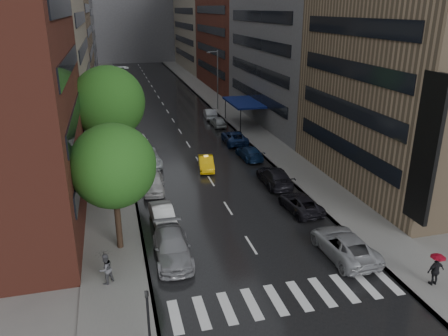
% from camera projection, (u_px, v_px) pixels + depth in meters
% --- Properties ---
extents(ground, '(220.00, 220.00, 0.00)m').
position_uv_depth(ground, '(272.00, 278.00, 26.03)').
color(ground, gray).
rests_on(ground, ground).
extents(road, '(14.00, 140.00, 0.01)m').
position_uv_depth(road, '(164.00, 106.00, 71.42)').
color(road, black).
rests_on(road, ground).
extents(sidewalk_left, '(4.00, 140.00, 0.15)m').
position_uv_depth(sidewalk_left, '(108.00, 109.00, 69.26)').
color(sidewalk_left, gray).
rests_on(sidewalk_left, ground).
extents(sidewalk_right, '(4.00, 140.00, 0.15)m').
position_uv_depth(sidewalk_right, '(218.00, 103.00, 73.53)').
color(sidewalk_right, gray).
rests_on(sidewalk_right, ground).
extents(crosswalk, '(13.15, 2.80, 0.01)m').
position_uv_depth(crosswalk, '(288.00, 298.00, 24.26)').
color(crosswalk, silver).
rests_on(crosswalk, ground).
extents(buildings_left, '(8.00, 108.00, 38.00)m').
position_uv_depth(buildings_left, '(60.00, 2.00, 70.31)').
color(buildings_left, maroon).
rests_on(buildings_left, ground).
extents(buildings_right, '(8.05, 109.10, 36.00)m').
position_uv_depth(buildings_right, '(241.00, 8.00, 75.87)').
color(buildings_right, '#937A5B').
rests_on(buildings_right, ground).
extents(building_far, '(40.00, 14.00, 32.00)m').
position_uv_depth(building_far, '(132.00, 4.00, 127.62)').
color(building_far, slate).
rests_on(building_far, ground).
extents(tree_near, '(5.39, 5.39, 8.60)m').
position_uv_depth(tree_near, '(113.00, 166.00, 27.19)').
color(tree_near, '#382619').
rests_on(tree_near, ground).
extents(tree_mid, '(6.55, 6.55, 10.44)m').
position_uv_depth(tree_mid, '(108.00, 103.00, 39.19)').
color(tree_mid, '#382619').
rests_on(tree_mid, ground).
extents(tree_far, '(5.05, 5.05, 8.05)m').
position_uv_depth(tree_far, '(108.00, 91.00, 53.61)').
color(tree_far, '#382619').
rests_on(tree_far, ground).
extents(taxi, '(1.95, 4.20, 1.33)m').
position_uv_depth(taxi, '(206.00, 163.00, 43.32)').
color(taxi, yellow).
rests_on(taxi, ground).
extents(parked_cars_left, '(3.01, 29.88, 1.60)m').
position_uv_depth(parked_cars_left, '(154.00, 183.00, 38.07)').
color(parked_cars_left, gray).
rests_on(parked_cars_left, ground).
extents(parked_cars_right, '(2.71, 43.83, 1.59)m').
position_uv_depth(parked_cars_right, '(260.00, 163.00, 43.16)').
color(parked_cars_right, '#95969A').
rests_on(parked_cars_right, ground).
extents(ped_black_umbrella, '(1.15, 1.13, 2.09)m').
position_uv_depth(ped_black_umbrella, '(105.00, 265.00, 24.93)').
color(ped_black_umbrella, '#505055').
rests_on(ped_black_umbrella, sidewalk_left).
extents(ped_red_umbrella, '(1.07, 0.82, 2.01)m').
position_uv_depth(ped_red_umbrella, '(436.00, 267.00, 24.81)').
color(ped_red_umbrella, black).
rests_on(ped_red_umbrella, sidewalk_right).
extents(traffic_light, '(0.18, 0.15, 3.45)m').
position_uv_depth(traffic_light, '(148.00, 317.00, 19.43)').
color(traffic_light, black).
rests_on(traffic_light, sidewalk_left).
extents(street_lamp_left, '(1.74, 0.22, 9.00)m').
position_uv_depth(street_lamp_left, '(117.00, 104.00, 49.74)').
color(street_lamp_left, gray).
rests_on(street_lamp_left, sidewalk_left).
extents(street_lamp_right, '(1.74, 0.22, 9.00)m').
position_uv_depth(street_lamp_right, '(217.00, 79.00, 67.03)').
color(street_lamp_right, gray).
rests_on(street_lamp_right, sidewalk_right).
extents(awning, '(4.00, 8.00, 3.12)m').
position_uv_depth(awning, '(244.00, 102.00, 58.86)').
color(awning, navy).
rests_on(awning, sidewalk_right).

